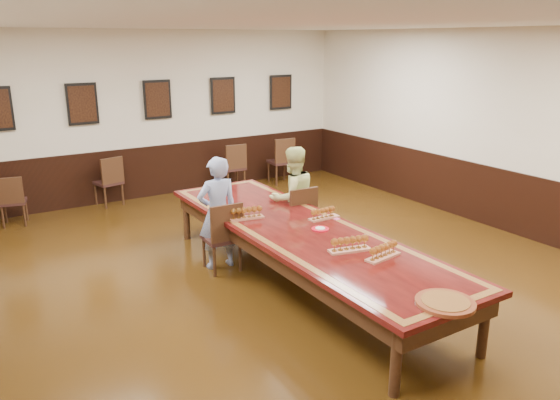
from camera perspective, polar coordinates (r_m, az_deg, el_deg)
floor at (r=7.08m, az=2.17°, el=-8.84°), size 8.00×10.00×0.02m
ceiling at (r=6.41m, az=2.50°, el=18.18°), size 8.00×10.00×0.02m
wall_back at (r=11.00m, az=-12.71°, el=8.69°), size 8.00×0.02×3.20m
wall_right at (r=9.39m, az=23.13°, el=6.48°), size 0.02×10.00×3.20m
chair_man at (r=7.38m, az=-6.15°, el=-3.71°), size 0.48×0.52×0.97m
chair_woman at (r=8.05m, az=1.70°, el=-1.83°), size 0.47×0.51×0.98m
spare_chair_a at (r=10.16m, az=-26.13°, el=-0.00°), size 0.49×0.52×0.86m
spare_chair_b at (r=10.71m, az=-17.53°, el=1.94°), size 0.54×0.57×0.93m
spare_chair_c at (r=11.35m, az=-5.00°, el=3.53°), size 0.48×0.52×0.97m
spare_chair_d at (r=11.81m, az=0.05°, el=4.19°), size 0.51×0.55×1.00m
person_man at (r=7.37m, az=-6.54°, el=-1.35°), size 0.58×0.40×1.55m
person_woman at (r=8.05m, az=1.33°, el=0.23°), size 0.78×0.61×1.53m
pink_phone at (r=7.20m, az=5.77°, el=-1.92°), size 0.07×0.14×0.01m
wainscoting at (r=6.88m, az=2.22°, el=-5.00°), size 8.00×10.00×1.00m
conference_table at (r=6.84m, az=2.23°, el=-4.14°), size 1.40×5.00×0.76m
posters at (r=10.90m, az=-12.68°, el=10.21°), size 6.14×0.04×0.74m
flight_a at (r=7.14m, az=-3.52°, el=-1.42°), size 0.47×0.21×0.17m
flight_b at (r=7.15m, az=4.61°, el=-1.45°), size 0.43×0.13×0.16m
flight_c at (r=6.11m, az=7.30°, el=-4.64°), size 0.50×0.25×0.18m
flight_d at (r=5.98m, az=10.74°, el=-5.32°), size 0.47×0.21×0.17m
red_plate_grp at (r=6.77m, az=4.22°, el=-3.05°), size 0.22×0.22×0.03m
carved_platter at (r=5.14m, az=16.88°, el=-10.23°), size 0.67×0.67×0.04m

